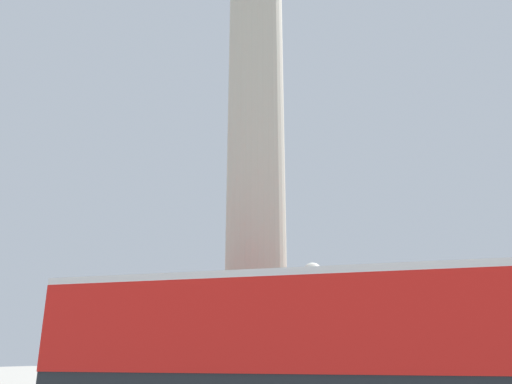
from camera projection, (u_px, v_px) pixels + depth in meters
The scene contains 2 objects.
monument_column at pixel (256, 230), 15.96m from camera, with size 5.28×5.28×18.78m.
street_lamp at pixel (315, 352), 10.99m from camera, with size 0.46×0.46×4.99m.
Camera 1 is at (5.16, -14.67, 2.96)m, focal length 35.00 mm.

